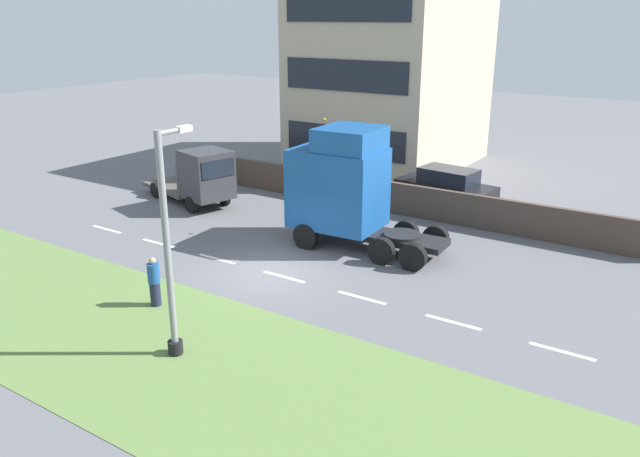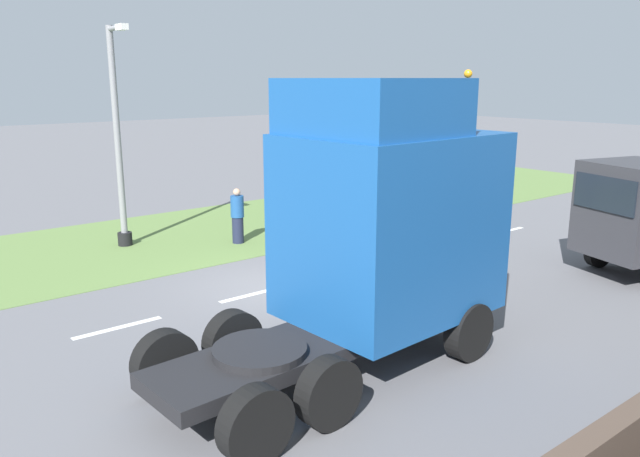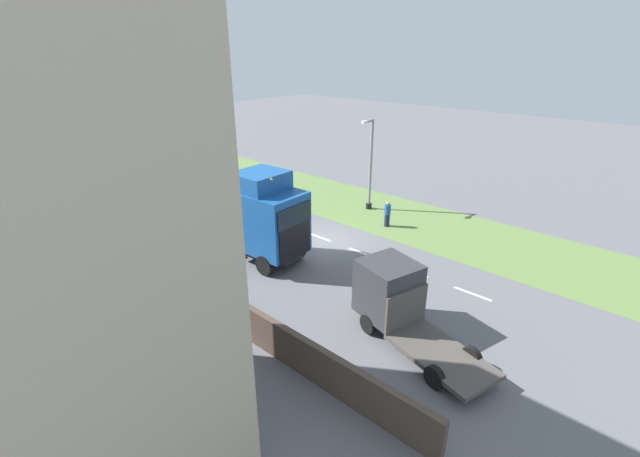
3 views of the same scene
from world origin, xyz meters
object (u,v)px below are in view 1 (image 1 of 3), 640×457
Objects in this scene: flatbed_truck at (202,177)px; lamp_post at (170,260)px; parked_car at (446,190)px; lorry_cab at (343,187)px; pedestrian at (154,282)px.

lamp_post reaches higher than flatbed_truck.
flatbed_truck is 1.00× the size of lamp_post.
parked_car is 16.83m from lamp_post.
pedestrian is (-8.19, 2.09, -1.60)m from lorry_cab.
lorry_cab is 1.04× the size of flatbed_truck.
flatbed_truck reaches higher than pedestrian.
flatbed_truck is at bearing 35.24° from pedestrian.
lorry_cab is 3.88× the size of pedestrian.
flatbed_truck is (0.76, 8.41, -0.91)m from lorry_cab.
pedestrian is at bearing 172.81° from parked_car.
lorry_cab is at bearing 3.79° from lamp_post.
parked_car is at bearing 136.04° from flatbed_truck.
lorry_cab is at bearing 173.01° from parked_car.
lorry_cab is at bearing -14.32° from pedestrian.
lorry_cab reaches higher than parked_car.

